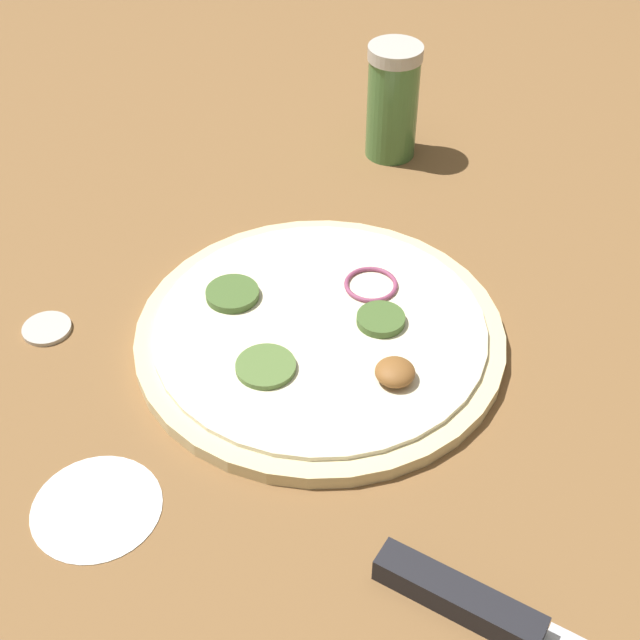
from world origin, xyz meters
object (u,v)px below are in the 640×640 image
Objects in this scene: knife at (520,631)px; spice_jar at (393,101)px; loose_cap at (45,331)px; pizza at (320,334)px.

spice_jar is (0.50, 0.07, 0.05)m from knife.
spice_jar is 0.38m from loose_cap.
spice_jar is at bearing -11.12° from pizza.
pizza reaches higher than loose_cap.
spice_jar is (0.27, -0.05, 0.05)m from pizza.
knife is 0.40m from loose_cap.
spice_jar is at bearing -43.90° from loose_cap.
knife is at bearing -152.02° from pizza.
loose_cap is (-0.00, 0.21, -0.00)m from pizza.
loose_cap is at bearing 173.43° from knife.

